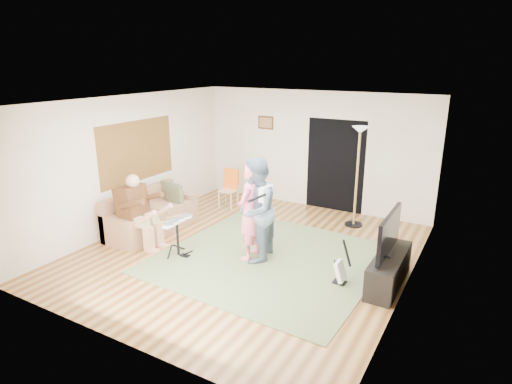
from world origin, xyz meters
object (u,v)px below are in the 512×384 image
(drum_kit, at_px, (178,239))
(television, at_px, (389,233))
(sofa, at_px, (149,217))
(tv_cabinet, at_px, (389,270))
(torchiere_lamp, at_px, (358,159))
(guitar_spare, at_px, (341,271))
(guitarist, at_px, (256,210))
(singer, at_px, (250,211))
(dining_chair, at_px, (229,193))

(drum_kit, bearing_deg, television, 13.09)
(sofa, height_order, television, television)
(sofa, height_order, tv_cabinet, sofa)
(torchiere_lamp, bearing_deg, guitar_spare, -77.16)
(guitarist, bearing_deg, guitar_spare, 76.10)
(television, bearing_deg, guitar_spare, -150.04)
(tv_cabinet, bearing_deg, singer, -174.29)
(torchiere_lamp, relative_size, dining_chair, 2.34)
(torchiere_lamp, relative_size, tv_cabinet, 1.49)
(singer, bearing_deg, tv_cabinet, 91.60)
(guitarist, distance_m, television, 2.19)
(sofa, relative_size, guitar_spare, 2.68)
(dining_chair, bearing_deg, guitar_spare, -36.14)
(dining_chair, bearing_deg, singer, -52.98)
(drum_kit, height_order, television, television)
(singer, height_order, guitarist, guitarist)
(torchiere_lamp, height_order, tv_cabinet, torchiere_lamp)
(singer, xyz_separation_m, torchiere_lamp, (1.12, 2.40, 0.57))
(sofa, xyz_separation_m, torchiere_lamp, (3.57, 2.32, 1.16))
(singer, xyz_separation_m, television, (2.29, 0.23, -0.01))
(television, bearing_deg, sofa, -178.16)
(tv_cabinet, bearing_deg, dining_chair, 155.58)
(singer, height_order, torchiere_lamp, torchiere_lamp)
(sofa, height_order, guitarist, guitarist)
(dining_chair, bearing_deg, tv_cabinet, -28.10)
(guitar_spare, height_order, torchiere_lamp, torchiere_lamp)
(guitarist, height_order, dining_chair, guitarist)
(guitar_spare, bearing_deg, singer, 176.22)
(dining_chair, bearing_deg, torchiere_lamp, 1.61)
(television, bearing_deg, singer, -174.17)
(singer, xyz_separation_m, tv_cabinet, (2.34, 0.23, -0.61))
(drum_kit, height_order, tv_cabinet, drum_kit)
(drum_kit, height_order, guitarist, guitarist)
(guitarist, height_order, guitar_spare, guitarist)
(tv_cabinet, bearing_deg, drum_kit, -167.09)
(guitarist, relative_size, tv_cabinet, 1.30)
(guitarist, bearing_deg, drum_kit, -76.98)
(singer, xyz_separation_m, dining_chair, (-1.83, 2.13, -0.54))
(drum_kit, relative_size, singer, 0.41)
(singer, xyz_separation_m, guitarist, (0.12, -0.02, 0.05))
(dining_chair, height_order, tv_cabinet, dining_chair)
(singer, bearing_deg, guitarist, 78.48)
(dining_chair, distance_m, tv_cabinet, 4.59)
(guitar_spare, distance_m, tv_cabinet, 0.74)
(guitarist, distance_m, torchiere_lamp, 2.67)
(torchiere_lamp, xyz_separation_m, dining_chair, (-2.95, -0.27, -1.11))
(tv_cabinet, relative_size, television, 1.16)
(sofa, relative_size, drum_kit, 2.85)
(singer, bearing_deg, guitar_spare, 82.11)
(guitar_spare, bearing_deg, television, 29.96)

